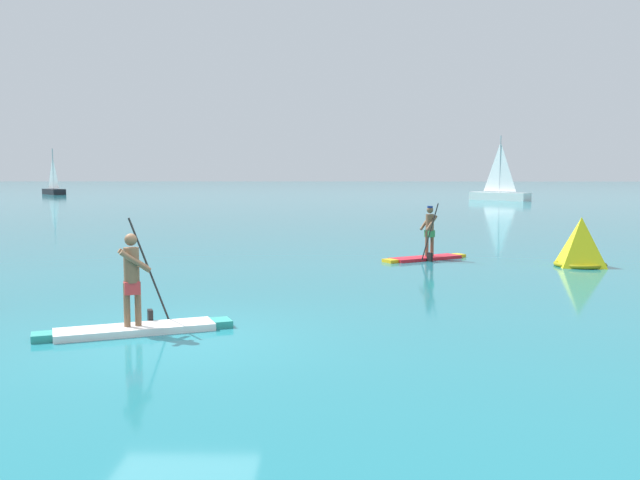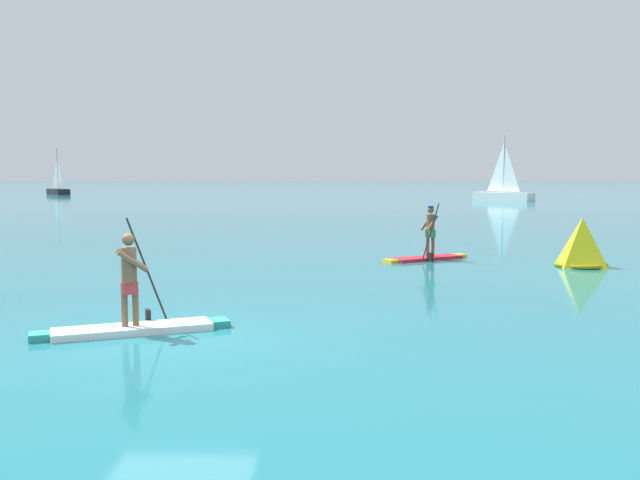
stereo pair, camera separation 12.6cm
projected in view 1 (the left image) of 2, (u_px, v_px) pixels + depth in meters
The scene contains 6 objects.
ground at pixel (176, 339), 11.44m from camera, with size 440.00×440.00×0.00m, color #1E727F.
paddleboarder_mid_center at pixel (136, 314), 11.86m from camera, with size 3.23×1.70×1.98m.
paddleboarder_far_right at pixel (427, 248), 21.94m from camera, with size 2.83×2.03×1.85m.
race_marker_buoy at pixel (581, 244), 20.33m from camera, with size 1.76×1.76×1.45m.
sailboat_left_horizon at pixel (54, 189), 89.36m from camera, with size 4.47×5.08×5.90m.
sailboat_right_horizon at pixel (499, 192), 69.89m from camera, with size 5.48×5.63×6.51m.
Camera 1 is at (2.67, -11.16, 2.73)m, focal length 38.87 mm.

